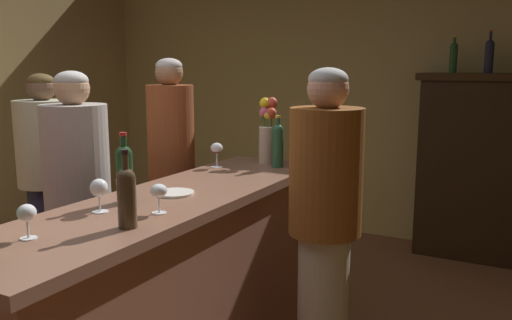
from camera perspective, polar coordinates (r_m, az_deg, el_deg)
wall_back at (r=5.39m, az=6.67°, el=8.56°), size 5.00×0.12×2.98m
bar_counter at (r=2.79m, az=-8.49°, el=-13.66°), size 0.62×2.31×1.00m
display_cabinet at (r=4.81m, az=22.84°, el=-0.38°), size 1.05×0.38×1.57m
wine_bottle_merlot at (r=3.31m, az=2.34°, el=1.82°), size 0.07×0.07×0.32m
wine_bottle_syrah at (r=2.12m, az=-13.69°, el=-3.62°), size 0.07×0.07×0.31m
wine_bottle_rose at (r=2.51m, az=-13.90°, el=-1.13°), size 0.08×0.08×0.33m
wine_glass_front at (r=2.38m, az=-16.47°, el=-2.98°), size 0.08×0.08×0.15m
wine_glass_mid at (r=2.11m, az=-23.36°, el=-5.34°), size 0.07×0.07×0.13m
wine_glass_rear at (r=3.31m, az=-4.24°, el=1.13°), size 0.08×0.08×0.15m
wine_glass_spare at (r=2.31m, az=-10.40°, el=-3.37°), size 0.07×0.07×0.13m
flower_arrangement at (r=3.44m, az=1.22°, el=3.09°), size 0.13×0.13×0.43m
cheese_plate at (r=2.66m, az=-8.71°, el=-3.51°), size 0.19×0.19×0.01m
display_bottle_left at (r=4.77m, az=20.41°, el=10.40°), size 0.06×0.06×0.31m
display_bottle_midleft at (r=4.74m, az=23.72°, el=10.29°), size 0.07×0.07×0.34m
patron_in_grey at (r=3.69m, az=-9.01°, el=-0.91°), size 0.32×0.32×1.67m
patron_redhead at (r=3.92m, az=-21.46°, el=-1.95°), size 0.38×0.38×1.57m
patron_near_entrance at (r=3.26m, az=-18.51°, el=-3.83°), size 0.37×0.37×1.60m
bartender at (r=2.61m, az=7.39°, el=-6.37°), size 0.35×0.35×1.62m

